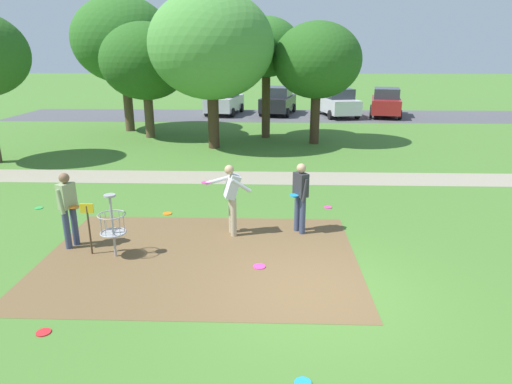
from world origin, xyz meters
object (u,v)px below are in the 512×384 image
object	(u,v)px
tree_mid_left	(145,62)
frisbee_far_right	(259,266)
tree_far_left	(317,61)
frisbee_mid_grass	(167,214)
frisbee_by_tee	(303,383)
frisbee_near_basket	(44,332)
parked_car_rightmost	(386,102)
player_waiting_left	(68,206)
player_foreground_watching	(231,195)
parked_car_leftmost	(224,101)
disc_golf_basket	(110,223)
player_throwing	(300,194)
parked_car_center_right	(337,102)
frisbee_far_left	(39,208)
tree_near_right	(266,48)
tree_near_left	(211,46)
parked_car_center_left	(278,101)
tree_mid_right	(123,40)
frisbee_scattered_a	(328,207)

from	to	relation	value
tree_mid_left	frisbee_far_right	bearing A→B (deg)	-67.23
tree_far_left	frisbee_mid_grass	bearing A→B (deg)	-116.48
frisbee_by_tee	frisbee_far_right	bearing A→B (deg)	101.36
frisbee_near_basket	parked_car_rightmost	world-z (taller)	parked_car_rightmost
tree_far_left	tree_mid_left	bearing A→B (deg)	171.05
frisbee_near_basket	player_waiting_left	bearing A→B (deg)	105.72
player_foreground_watching	parked_car_rightmost	world-z (taller)	parked_car_rightmost
tree_far_left	frisbee_by_tee	bearing A→B (deg)	-95.73
player_foreground_watching	parked_car_leftmost	bearing A→B (deg)	96.19
disc_golf_basket	player_throwing	xyz separation A→B (m)	(4.07, 1.46, 0.21)
player_throwing	parked_car_center_right	distance (m)	20.26
frisbee_far_left	tree_far_left	size ratio (longest dim) A/B	0.04
frisbee_far_left	tree_near_right	xyz separation A→B (m)	(6.21, 10.87, 4.30)
tree_near_left	player_throwing	bearing A→B (deg)	-71.42
player_foreground_watching	parked_car_center_left	size ratio (longest dim) A/B	0.38
disc_golf_basket	parked_car_rightmost	bearing A→B (deg)	63.00
frisbee_far_right	tree_near_left	xyz separation A→B (m)	(-2.33, 11.55, 4.39)
tree_near_left	parked_car_rightmost	size ratio (longest dim) A/B	1.49
player_throwing	tree_near_right	size ratio (longest dim) A/B	0.30
player_throwing	parked_car_leftmost	size ratio (longest dim) A/B	0.39
parked_car_rightmost	frisbee_far_right	bearing A→B (deg)	-109.64
tree_near_left	parked_car_center_left	world-z (taller)	tree_near_left
frisbee_near_basket	parked_car_center_left	bearing A→B (deg)	80.86
tree_near_left	parked_car_rightmost	bearing A→B (deg)	45.65
tree_mid_right	parked_car_center_left	size ratio (longest dim) A/B	1.54
frisbee_scattered_a	disc_golf_basket	bearing A→B (deg)	-146.96
player_waiting_left	frisbee_scattered_a	size ratio (longest dim) A/B	7.75
player_throwing	frisbee_near_basket	xyz separation A→B (m)	(-4.24, -4.19, -0.96)
player_waiting_left	frisbee_near_basket	bearing A→B (deg)	-74.28
disc_golf_basket	player_foreground_watching	size ratio (longest dim) A/B	0.81
frisbee_far_right	frisbee_scattered_a	distance (m)	4.08
player_throwing	tree_mid_right	xyz separation A→B (m)	(-8.41, 14.02, 3.73)
disc_golf_basket	tree_near_right	xyz separation A→B (m)	(3.11, 13.78, 3.56)
tree_far_left	tree_near_left	bearing A→B (deg)	-166.06
player_waiting_left	frisbee_near_basket	distance (m)	3.45
tree_mid_right	player_waiting_left	bearing A→B (deg)	-77.70
disc_golf_basket	parked_car_center_right	world-z (taller)	parked_car_center_right
player_foreground_watching	player_waiting_left	bearing A→B (deg)	-166.87
player_throwing	parked_car_rightmost	size ratio (longest dim) A/B	0.38
frisbee_mid_grass	frisbee_scattered_a	xyz separation A→B (m)	(4.39, 0.64, 0.00)
frisbee_far_right	parked_car_rightmost	distance (m)	23.33
tree_mid_left	tree_mid_right	bearing A→B (deg)	130.32
player_foreground_watching	frisbee_scattered_a	world-z (taller)	player_foreground_watching
frisbee_scattered_a	parked_car_center_right	size ratio (longest dim) A/B	0.05
parked_car_leftmost	parked_car_center_left	world-z (taller)	same
tree_far_left	parked_car_leftmost	size ratio (longest dim) A/B	1.23
parked_car_rightmost	player_foreground_watching	bearing A→B (deg)	-112.82
frisbee_near_basket	tree_far_left	world-z (taller)	tree_far_left
player_foreground_watching	frisbee_mid_grass	xyz separation A→B (m)	(-1.86, 1.31, -0.98)
tree_mid_right	frisbee_far_right	bearing A→B (deg)	-64.77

